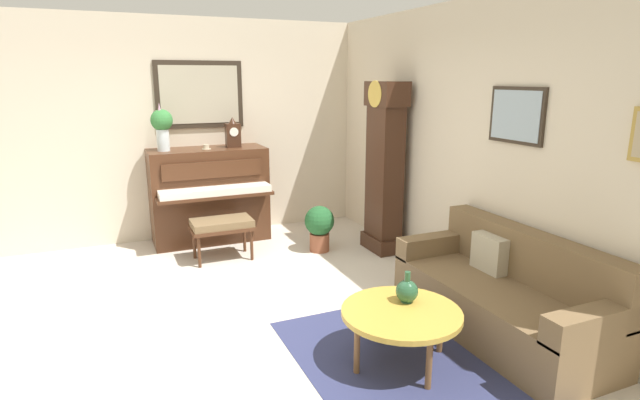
# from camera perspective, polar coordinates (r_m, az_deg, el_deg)

# --- Properties ---
(ground_plane) EXTENTS (6.40, 6.00, 0.10)m
(ground_plane) POSITION_cam_1_polar(r_m,az_deg,el_deg) (4.66, -9.67, -13.41)
(ground_plane) COLOR beige
(wall_left) EXTENTS (0.13, 4.90, 2.80)m
(wall_left) POSITION_cam_1_polar(r_m,az_deg,el_deg) (6.75, -15.50, 7.72)
(wall_left) COLOR beige
(wall_left) RESTS_ON ground_plane
(wall_back) EXTENTS (5.30, 0.13, 2.80)m
(wall_back) POSITION_cam_1_polar(r_m,az_deg,el_deg) (5.27, 16.02, 6.03)
(wall_back) COLOR beige
(wall_back) RESTS_ON ground_plane
(area_rug) EXTENTS (2.10, 1.50, 0.01)m
(area_rug) POSITION_cam_1_polar(r_m,az_deg,el_deg) (3.93, 10.38, -18.14)
(area_rug) COLOR navy
(area_rug) RESTS_ON ground_plane
(piano) EXTENTS (0.87, 1.44, 1.20)m
(piano) POSITION_cam_1_polar(r_m,az_deg,el_deg) (6.56, -12.44, 0.59)
(piano) COLOR #4C2B19
(piano) RESTS_ON ground_plane
(piano_bench) EXTENTS (0.42, 0.70, 0.48)m
(piano_bench) POSITION_cam_1_polar(r_m,az_deg,el_deg) (5.88, -11.09, -2.88)
(piano_bench) COLOR #4C2B19
(piano_bench) RESTS_ON ground_plane
(grandfather_clock) EXTENTS (0.52, 0.34, 2.03)m
(grandfather_clock) POSITION_cam_1_polar(r_m,az_deg,el_deg) (6.02, 7.33, 3.13)
(grandfather_clock) COLOR #3D2316
(grandfather_clock) RESTS_ON ground_plane
(couch) EXTENTS (1.90, 0.80, 0.84)m
(couch) POSITION_cam_1_polar(r_m,az_deg,el_deg) (4.46, 20.17, -10.26)
(couch) COLOR brown
(couch) RESTS_ON ground_plane
(coffee_table) EXTENTS (0.88, 0.88, 0.42)m
(coffee_table) POSITION_cam_1_polar(r_m,az_deg,el_deg) (3.79, 9.22, -12.68)
(coffee_table) COLOR gold
(coffee_table) RESTS_ON ground_plane
(mantel_clock) EXTENTS (0.13, 0.18, 0.38)m
(mantel_clock) POSITION_cam_1_polar(r_m,az_deg,el_deg) (6.50, -9.87, 7.43)
(mantel_clock) COLOR #3D2316
(mantel_clock) RESTS_ON piano
(flower_vase) EXTENTS (0.26, 0.26, 0.58)m
(flower_vase) POSITION_cam_1_polar(r_m,az_deg,el_deg) (6.34, -17.52, 8.14)
(flower_vase) COLOR silver
(flower_vase) RESTS_ON piano
(teacup) EXTENTS (0.12, 0.12, 0.06)m
(teacup) POSITION_cam_1_polar(r_m,az_deg,el_deg) (6.39, -12.80, 5.85)
(teacup) COLOR beige
(teacup) RESTS_ON piano
(green_jug) EXTENTS (0.17, 0.17, 0.24)m
(green_jug) POSITION_cam_1_polar(r_m,az_deg,el_deg) (3.88, 9.85, -10.14)
(green_jug) COLOR #234C33
(green_jug) RESTS_ON coffee_table
(potted_plant) EXTENTS (0.36, 0.36, 0.56)m
(potted_plant) POSITION_cam_1_polar(r_m,az_deg,el_deg) (6.07, -0.07, -2.89)
(potted_plant) COLOR #935138
(potted_plant) RESTS_ON ground_plane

